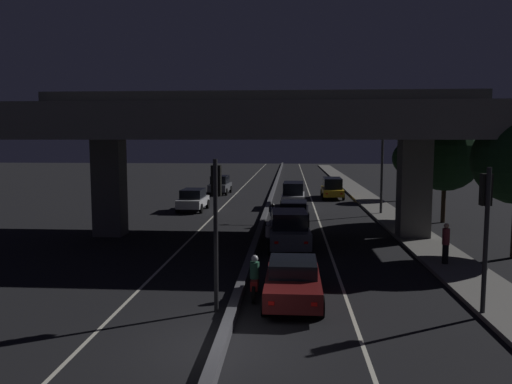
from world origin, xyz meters
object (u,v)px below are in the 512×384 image
object	(u,v)px
traffic_light_right_of_median	(486,215)
car_grey_second	(289,230)
car_white_fourth	(293,194)
pedestrian_on_sidewalk	(446,243)
car_black_third	(294,213)
traffic_light_left_of_median	(216,208)
street_lamp	(376,154)
car_taxi_yellow_fifth	(332,187)
car_white_lead_oncoming	(193,199)
motorcycle_white_filtering_far	(273,217)
car_grey_second_oncoming	(220,184)
motorcycle_red_filtering_near	(255,280)
motorcycle_black_filtering_mid	(269,238)
car_dark_red_lead	(293,279)

from	to	relation	value
traffic_light_right_of_median	car_grey_second	xyz separation A→B (m)	(-5.85, 8.91, -2.13)
car_white_fourth	pedestrian_on_sidewalk	world-z (taller)	car_white_fourth
car_grey_second	car_black_third	size ratio (longest dim) A/B	0.87
traffic_light_left_of_median	street_lamp	world-z (taller)	street_lamp
car_taxi_yellow_fifth	car_white_lead_oncoming	distance (m)	14.28
car_taxi_yellow_fifth	motorcycle_white_filtering_far	xyz separation A→B (m)	(-4.91, -15.43, -0.38)
car_black_third	car_grey_second	bearing A→B (deg)	179.43
motorcycle_white_filtering_far	car_grey_second_oncoming	bearing A→B (deg)	16.18
traffic_light_right_of_median	motorcycle_red_filtering_near	world-z (taller)	traffic_light_right_of_median
car_white_fourth	traffic_light_left_of_median	bearing A→B (deg)	175.59
car_white_lead_oncoming	motorcycle_black_filtering_mid	bearing A→B (deg)	26.26
car_white_lead_oncoming	car_grey_second_oncoming	size ratio (longest dim) A/B	1.00
traffic_light_right_of_median	car_black_third	world-z (taller)	traffic_light_right_of_median
car_white_fourth	motorcycle_white_filtering_far	size ratio (longest dim) A/B	2.34
motorcycle_red_filtering_near	motorcycle_black_filtering_mid	xyz separation A→B (m)	(0.17, 7.12, -0.00)
traffic_light_left_of_median	traffic_light_right_of_median	world-z (taller)	traffic_light_left_of_median
traffic_light_left_of_median	motorcycle_red_filtering_near	xyz separation A→B (m)	(1.10, 1.32, -2.62)
street_lamp	motorcycle_black_filtering_mid	world-z (taller)	street_lamp
car_grey_second_oncoming	motorcycle_black_filtering_mid	world-z (taller)	car_grey_second_oncoming
car_white_fourth	motorcycle_black_filtering_mid	size ratio (longest dim) A/B	2.37
car_dark_red_lead	motorcycle_white_filtering_far	xyz separation A→B (m)	(-1.17, 14.17, -0.13)
car_white_lead_oncoming	pedestrian_on_sidewalk	distance (m)	21.08
traffic_light_left_of_median	car_dark_red_lead	xyz separation A→B (m)	(2.39, 1.14, -2.52)
motorcycle_black_filtering_mid	motorcycle_white_filtering_far	xyz separation A→B (m)	(-0.04, 6.87, -0.02)
motorcycle_red_filtering_near	car_dark_red_lead	bearing A→B (deg)	-98.81
traffic_light_left_of_median	pedestrian_on_sidewalk	distance (m)	10.82
traffic_light_left_of_median	car_taxi_yellow_fifth	distance (m)	31.42
traffic_light_left_of_median	motorcycle_red_filtering_near	bearing A→B (deg)	50.39
street_lamp	motorcycle_red_filtering_near	world-z (taller)	street_lamp
motorcycle_black_filtering_mid	car_dark_red_lead	bearing A→B (deg)	-174.42
car_grey_second_oncoming	motorcycle_red_filtering_near	bearing A→B (deg)	12.49
street_lamp	car_taxi_yellow_fifth	bearing A→B (deg)	101.93
car_dark_red_lead	motorcycle_red_filtering_near	distance (m)	1.31
car_white_fourth	motorcycle_red_filtering_near	distance (m)	23.00
car_dark_red_lead	motorcycle_red_filtering_near	size ratio (longest dim) A/B	2.68
traffic_light_right_of_median	car_white_lead_oncoming	distance (m)	25.56
traffic_light_right_of_median	car_black_third	xyz separation A→B (m)	(-5.55, 15.38, -2.28)
car_white_fourth	motorcycle_red_filtering_near	xyz separation A→B (m)	(-1.43, -22.95, -0.42)
car_taxi_yellow_fifth	car_white_lead_oncoming	bearing A→B (deg)	129.38
car_grey_second	motorcycle_white_filtering_far	bearing A→B (deg)	6.24
car_dark_red_lead	car_black_third	size ratio (longest dim) A/B	0.99
car_grey_second_oncoming	motorcycle_white_filtering_far	distance (m)	19.17
car_grey_second	motorcycle_red_filtering_near	world-z (taller)	car_grey_second
street_lamp	motorcycle_white_filtering_far	world-z (taller)	street_lamp
car_grey_second	car_taxi_yellow_fifth	size ratio (longest dim) A/B	0.90
traffic_light_right_of_median	motorcycle_white_filtering_far	xyz separation A→B (m)	(-6.86, 15.31, -2.50)
car_taxi_yellow_fifth	car_grey_second_oncoming	world-z (taller)	car_taxi_yellow_fifth
car_white_fourth	motorcycle_black_filtering_mid	distance (m)	15.89
traffic_light_right_of_median	car_grey_second	world-z (taller)	traffic_light_right_of_median
car_taxi_yellow_fifth	pedestrian_on_sidewalk	world-z (taller)	pedestrian_on_sidewalk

